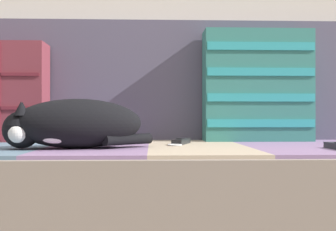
% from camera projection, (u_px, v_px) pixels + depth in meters
% --- Properties ---
extents(couch, '(2.04, 0.87, 0.37)m').
position_uv_depth(couch, '(149.00, 200.00, 1.44)').
color(couch, gray).
rests_on(couch, ground_plane).
extents(sofa_backrest, '(2.00, 0.14, 0.50)m').
position_uv_depth(sofa_backrest, '(149.00, 81.00, 1.81)').
color(sofa_backrest, '#514C60').
rests_on(sofa_backrest, couch).
extents(throw_pillow_striped, '(0.42, 0.14, 0.44)m').
position_uv_depth(throw_pillow_striped, '(257.00, 86.00, 1.68)').
color(throw_pillow_striped, '#337A70').
rests_on(throw_pillow_striped, couch).
extents(sleeping_cat, '(0.44, 0.28, 0.15)m').
position_uv_depth(sleeping_cat, '(72.00, 125.00, 1.27)').
color(sleeping_cat, black).
rests_on(sleeping_cat, couch).
extents(game_remote_far, '(0.10, 0.19, 0.02)m').
position_uv_depth(game_remote_far, '(181.00, 142.00, 1.48)').
color(game_remote_far, black).
rests_on(game_remote_far, couch).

